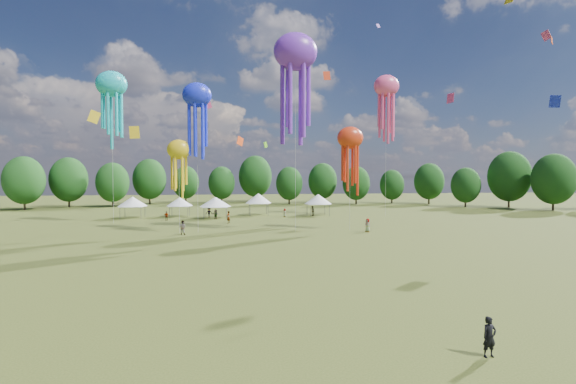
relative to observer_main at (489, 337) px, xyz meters
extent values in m
plane|color=#384416|center=(-7.28, 3.03, -0.81)|extent=(300.00, 300.00, 0.00)
imported|color=black|center=(0.00, 0.00, 0.00)|extent=(0.62, 0.42, 1.62)
imported|color=gray|center=(-15.95, 36.86, 0.09)|extent=(1.03, 0.89, 1.80)
imported|color=gray|center=(-0.18, 57.16, -0.04)|extent=(0.71, 0.87, 1.54)
imported|color=gray|center=(5.19, 58.46, 0.11)|extent=(0.73, 0.92, 1.85)
imported|color=gray|center=(-13.66, 58.44, 0.06)|extent=(1.15, 0.69, 1.75)
imported|color=gray|center=(-20.37, 53.80, -0.03)|extent=(0.97, 0.55, 1.56)
imported|color=gray|center=(-12.41, 55.25, 0.03)|extent=(1.47, 1.45, 1.69)
imported|color=gray|center=(-10.27, 48.89, 0.13)|extent=(0.75, 0.83, 1.89)
imported|color=gray|center=(7.80, 35.97, 0.07)|extent=(0.99, 1.02, 1.76)
cylinder|color=#47474C|center=(-28.58, 57.47, 0.18)|extent=(0.08, 0.08, 1.99)
cylinder|color=#47474C|center=(-28.58, 60.91, 0.18)|extent=(0.08, 0.08, 1.99)
cylinder|color=#47474C|center=(-25.13, 57.47, 0.18)|extent=(0.08, 0.08, 1.99)
cylinder|color=#47474C|center=(-25.13, 60.91, 0.18)|extent=(0.08, 0.08, 1.99)
cube|color=white|center=(-26.86, 59.19, 1.23)|extent=(3.85, 3.85, 0.10)
cone|color=white|center=(-26.86, 59.19, 2.13)|extent=(5.00, 5.00, 1.71)
cylinder|color=#47474C|center=(-20.63, 59.34, 0.11)|extent=(0.08, 0.08, 1.85)
cylinder|color=#47474C|center=(-20.63, 62.53, 0.11)|extent=(0.08, 0.08, 1.85)
cylinder|color=#47474C|center=(-17.44, 59.34, 0.11)|extent=(0.08, 0.08, 1.85)
cylinder|color=#47474C|center=(-17.44, 62.53, 0.11)|extent=(0.08, 0.08, 1.85)
cube|color=white|center=(-19.04, 60.93, 1.09)|extent=(3.59, 3.59, 0.10)
cone|color=white|center=(-19.04, 60.93, 1.93)|extent=(4.67, 4.67, 1.59)
cylinder|color=#47474C|center=(-14.40, 54.92, 0.17)|extent=(0.08, 0.08, 1.96)
cylinder|color=#47474C|center=(-14.40, 58.71, 0.17)|extent=(0.08, 0.08, 1.96)
cylinder|color=#47474C|center=(-10.60, 54.92, 0.17)|extent=(0.08, 0.08, 1.96)
cylinder|color=#47474C|center=(-10.60, 58.71, 0.17)|extent=(0.08, 0.08, 1.96)
cube|color=white|center=(-12.50, 56.81, 1.20)|extent=(4.19, 4.19, 0.10)
cone|color=white|center=(-12.50, 56.81, 2.09)|extent=(5.45, 5.45, 1.68)
cylinder|color=#47474C|center=(-6.26, 60.03, 0.28)|extent=(0.08, 0.08, 2.18)
cylinder|color=#47474C|center=(-6.26, 63.39, 0.28)|extent=(0.08, 0.08, 2.18)
cylinder|color=#47474C|center=(-2.90, 60.03, 0.28)|extent=(0.08, 0.08, 2.18)
cylinder|color=#47474C|center=(-2.90, 63.39, 0.28)|extent=(0.08, 0.08, 2.18)
cube|color=white|center=(-4.58, 61.71, 1.42)|extent=(3.76, 3.76, 0.10)
cone|color=white|center=(-4.58, 61.71, 2.40)|extent=(4.89, 4.89, 1.87)
cylinder|color=#47474C|center=(4.62, 57.16, 0.25)|extent=(0.08, 0.08, 2.12)
cylinder|color=#47474C|center=(4.62, 60.65, 0.25)|extent=(0.08, 0.08, 2.12)
cylinder|color=#47474C|center=(8.10, 57.16, 0.25)|extent=(0.08, 0.08, 2.12)
cylinder|color=#47474C|center=(8.10, 60.65, 0.25)|extent=(0.08, 0.08, 2.12)
cube|color=white|center=(6.36, 58.91, 1.35)|extent=(3.88, 3.88, 0.10)
cone|color=white|center=(6.36, 58.91, 2.31)|extent=(5.05, 5.05, 1.81)
ellipsoid|color=#1926E3|center=(-14.18, 38.69, 16.93)|extent=(3.72, 2.61, 3.17)
cylinder|color=beige|center=(-14.18, 38.69, 8.06)|extent=(0.03, 0.03, 17.75)
ellipsoid|color=purple|center=(-1.55, 37.51, 22.65)|extent=(5.74, 4.02, 4.88)
cylinder|color=beige|center=(-1.55, 37.51, 10.92)|extent=(0.03, 0.03, 23.46)
ellipsoid|color=red|center=(6.08, 38.23, 11.71)|extent=(3.56, 2.49, 3.02)
cylinder|color=beige|center=(6.08, 38.23, 5.45)|extent=(0.03, 0.03, 12.53)
ellipsoid|color=#17BDCA|center=(-27.84, 50.86, 20.62)|extent=(4.65, 3.25, 3.95)
cylinder|color=beige|center=(-27.84, 50.86, 9.91)|extent=(0.03, 0.03, 21.43)
ellipsoid|color=gold|center=(-16.52, 38.67, 9.93)|extent=(3.00, 2.10, 2.55)
cylinder|color=beige|center=(-16.52, 38.67, 4.56)|extent=(0.03, 0.03, 10.75)
ellipsoid|color=#E9447D|center=(18.39, 55.95, 23.00)|extent=(4.71, 3.29, 4.00)
cylinder|color=beige|center=(18.39, 55.95, 11.09)|extent=(0.03, 0.03, 23.81)
cube|color=#E9447D|center=(-13.87, 59.03, 19.37)|extent=(1.80, 0.72, 2.13)
cube|color=purple|center=(18.81, 61.40, 35.83)|extent=(0.95, 0.49, 1.01)
cube|color=#E7410E|center=(-8.28, 51.98, 12.29)|extent=(1.21, 1.20, 1.79)
cube|color=#E9447D|center=(29.62, 31.62, 24.32)|extent=(0.80, 1.04, 1.41)
cube|color=gold|center=(-28.59, 69.33, 15.27)|extent=(2.07, 0.34, 2.59)
cube|color=#E9447D|center=(34.41, 61.79, 22.39)|extent=(1.00, 1.72, 2.13)
cube|color=red|center=(8.24, 60.01, 25.48)|extent=(1.45, 0.45, 1.78)
cube|color=#E7410E|center=(27.12, 27.89, 22.38)|extent=(0.70, 0.64, 1.05)
cube|color=gold|center=(-34.12, 62.86, 17.25)|extent=(2.12, 1.13, 2.66)
cube|color=#6CCC21|center=(-3.55, 57.91, 12.21)|extent=(0.80, 0.81, 1.24)
cube|color=#1926E3|center=(26.99, 27.04, 15.12)|extent=(0.98, 1.26, 1.50)
cylinder|color=#38281C|center=(-54.45, 81.22, 0.87)|extent=(0.44, 0.44, 3.36)
ellipsoid|color=#173E14|center=(-54.45, 81.22, 5.70)|extent=(8.40, 8.40, 10.51)
cylinder|color=#38281C|center=(-47.96, 88.52, 0.89)|extent=(0.44, 0.44, 3.41)
ellipsoid|color=#173E14|center=(-47.96, 88.52, 5.79)|extent=(8.53, 8.53, 10.66)
cylinder|color=#38281C|center=(-37.88, 88.05, 0.72)|extent=(0.44, 0.44, 3.07)
ellipsoid|color=#173E14|center=(-37.88, 88.05, 5.13)|extent=(7.66, 7.66, 9.58)
cylinder|color=#38281C|center=(-30.79, 96.36, 0.90)|extent=(0.44, 0.44, 3.43)
ellipsoid|color=#173E14|center=(-30.79, 96.36, 5.84)|extent=(8.58, 8.58, 10.73)
cylinder|color=#38281C|center=(-22.04, 101.99, 0.66)|extent=(0.44, 0.44, 2.95)
ellipsoid|color=#173E14|center=(-22.04, 101.99, 4.90)|extent=(7.37, 7.37, 9.21)
cylinder|color=#38281C|center=(-11.98, 98.09, 0.63)|extent=(0.44, 0.44, 2.89)
ellipsoid|color=#173E14|center=(-11.98, 98.09, 4.79)|extent=(7.23, 7.23, 9.04)
cylinder|color=#38281C|center=(-2.37, 102.52, 1.11)|extent=(0.44, 0.44, 3.84)
ellipsoid|color=#173E14|center=(-2.37, 102.52, 6.62)|extent=(9.60, 9.60, 11.99)
cylinder|color=#38281C|center=(5.91, 91.47, 0.61)|extent=(0.44, 0.44, 2.84)
ellipsoid|color=#173E14|center=(5.91, 91.47, 4.70)|extent=(7.11, 7.11, 8.89)
cylinder|color=#38281C|center=(15.65, 94.06, 0.77)|extent=(0.44, 0.44, 3.16)
ellipsoid|color=#173E14|center=(15.65, 94.06, 5.31)|extent=(7.91, 7.91, 9.88)
cylinder|color=#38281C|center=(23.41, 88.32, 0.63)|extent=(0.44, 0.44, 2.88)
ellipsoid|color=#173E14|center=(23.41, 88.32, 4.77)|extent=(7.21, 7.21, 9.01)
cylinder|color=#38281C|center=(34.23, 90.27, 0.50)|extent=(0.44, 0.44, 2.63)
ellipsoid|color=#173E14|center=(34.23, 90.27, 4.28)|extent=(6.57, 6.57, 8.22)
cylinder|color=#38281C|center=(43.23, 86.76, 0.75)|extent=(0.44, 0.44, 3.13)
ellipsoid|color=#173E14|center=(43.23, 86.76, 5.24)|extent=(7.81, 7.81, 9.77)
cylinder|color=#38281C|center=(46.36, 74.84, 0.55)|extent=(0.44, 0.44, 2.72)
ellipsoid|color=#173E14|center=(46.36, 74.84, 4.45)|extent=(6.80, 6.80, 8.50)
cylinder|color=#38281C|center=(55.68, 71.95, 1.09)|extent=(0.44, 0.44, 3.81)
ellipsoid|color=#173E14|center=(55.68, 71.95, 6.57)|extent=(9.52, 9.52, 11.90)
cylinder|color=#38281C|center=(59.29, 62.83, 0.94)|extent=(0.44, 0.44, 3.51)
ellipsoid|color=#173E14|center=(59.29, 62.83, 5.99)|extent=(8.78, 8.78, 10.97)
camera|label=1|loc=(-10.36, -14.53, 6.42)|focal=25.13mm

